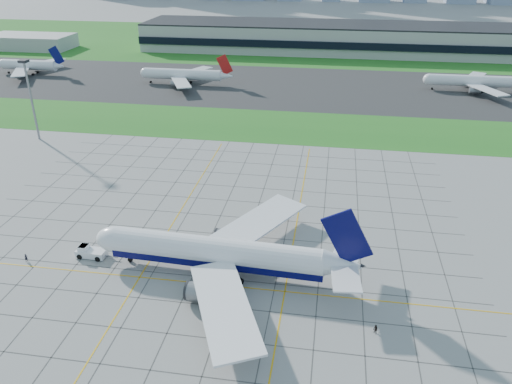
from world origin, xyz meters
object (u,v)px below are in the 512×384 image
crew_far (375,329)px  distant_jet_2 (476,81)px  crew_near (26,258)px  pushback_tug (90,252)px  distant_jet_1 (184,74)px  distant_jet_0 (31,65)px  light_mast (30,90)px  airliner (219,253)px

crew_far → distant_jet_2: distant_jet_2 is taller
crew_near → distant_jet_2: bearing=-5.1°
pushback_tug → distant_jet_2: bearing=56.6°
crew_near → distant_jet_1: distant_jet_1 is taller
distant_jet_0 → distant_jet_2: bearing=0.3°
crew_far → distant_jet_2: (50.31, 159.78, 3.64)m
light_mast → distant_jet_2: 175.98m
light_mast → distant_jet_0: light_mast is taller
distant_jet_0 → distant_jet_2: 206.48m
crew_near → crew_far: crew_far is taller
crew_near → crew_far: 68.98m
crew_far → distant_jet_1: size_ratio=0.04×
light_mast → pushback_tug: 79.39m
crew_near → crew_far: (68.22, -10.17, 0.02)m
crew_near → distant_jet_2: 190.91m
airliner → distant_jet_1: airliner is taller
airliner → crew_far: bearing=-20.4°
light_mast → distant_jet_1: size_ratio=0.60×
pushback_tug → crew_near: 12.48m
light_mast → distant_jet_1: (26.90, 75.93, -11.70)m
pushback_tug → light_mast: bearing=130.4°
distant_jet_2 → pushback_tug: bearing=-126.1°
airliner → crew_far: (28.98, -12.41, -3.76)m
light_mast → airliner: size_ratio=0.47×
airliner → distant_jet_0: size_ratio=1.27×
pushback_tug → distant_jet_1: (-20.61, 137.71, 3.40)m
light_mast → crew_near: light_mast is taller
distant_jet_1 → pushback_tug: bearing=-81.5°
light_mast → crew_near: 76.08m
light_mast → airliner: 98.64m
airliner → crew_far: 31.75m
pushback_tug → crew_far: size_ratio=5.19×
crew_far → distant_jet_2: bearing=123.9°
distant_jet_1 → distant_jet_0: bearing=174.9°
airliner → distant_jet_0: bearing=133.8°
light_mast → distant_jet_2: size_ratio=0.58×
light_mast → distant_jet_1: 81.40m
pushback_tug → distant_jet_0: 175.91m
airliner → crew_near: size_ratio=32.68×
pushback_tug → distant_jet_0: size_ratio=0.21×
crew_far → distant_jet_0: distant_jet_0 is taller
pushback_tug → distant_jet_1: distant_jet_1 is taller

